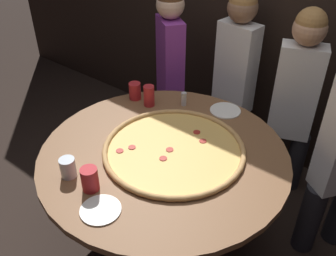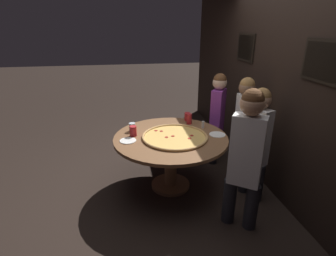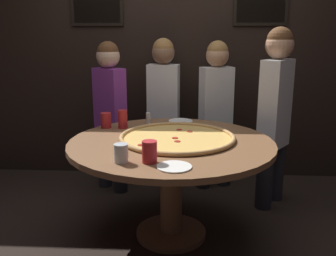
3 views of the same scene
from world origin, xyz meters
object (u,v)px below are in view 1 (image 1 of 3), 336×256
object	(u,v)px
condiment_shaker	(184,99)
diner_far_right	(295,96)
drink_cup_far_left	(68,168)
white_plate_left_side	(225,110)
giant_pizza	(174,149)
drink_cup_by_shaker	(135,91)
diner_centre_back	(170,64)
dining_table	(164,171)
drink_cup_far_right	(149,96)
white_plate_near_front	(101,210)
diner_side_right	(235,71)
drink_cup_beside_pizza	(90,179)

from	to	relation	value
condiment_shaker	diner_far_right	bearing A→B (deg)	39.02
drink_cup_far_left	white_plate_left_side	world-z (taller)	drink_cup_far_left
giant_pizza	drink_cup_by_shaker	distance (m)	0.66
condiment_shaker	diner_far_right	world-z (taller)	diner_far_right
drink_cup_by_shaker	diner_centre_back	size ratio (longest dim) A/B	0.09
dining_table	drink_cup_far_right	distance (m)	0.57
diner_far_right	diner_centre_back	xyz separation A→B (m)	(-0.99, -0.13, -0.00)
white_plate_left_side	condiment_shaker	xyz separation A→B (m)	(-0.27, -0.11, 0.05)
white_plate_near_front	drink_cup_far_right	bearing A→B (deg)	116.86
drink_cup_far_right	drink_cup_far_left	bearing A→B (deg)	-80.70
drink_cup_far_right	condiment_shaker	size ratio (longest dim) A/B	1.52
drink_cup_far_left	white_plate_near_front	size ratio (longest dim) A/B	0.55
dining_table	white_plate_near_front	bearing A→B (deg)	-85.45
condiment_shaker	diner_side_right	bearing A→B (deg)	80.56
drink_cup_far_right	white_plate_near_front	bearing A→B (deg)	-63.14
drink_cup_far_left	giant_pizza	bearing A→B (deg)	58.89
giant_pizza	condiment_shaker	bearing A→B (deg)	119.90
giant_pizza	diner_far_right	bearing A→B (deg)	70.10
drink_cup_by_shaker	diner_side_right	bearing A→B (deg)	58.80
dining_table	drink_cup_by_shaker	bearing A→B (deg)	147.14
drink_cup_by_shaker	condiment_shaker	xyz separation A→B (m)	(0.32, 0.14, -0.01)
dining_table	condiment_shaker	size ratio (longest dim) A/B	14.98
drink_cup_by_shaker	white_plate_near_front	xyz separation A→B (m)	(0.59, -0.89, -0.06)
dining_table	drink_cup_by_shaker	size ratio (longest dim) A/B	12.00
dining_table	condiment_shaker	xyz separation A→B (m)	(-0.22, 0.49, 0.19)
giant_pizza	white_plate_left_side	distance (m)	0.56
drink_cup_beside_pizza	dining_table	bearing A→B (deg)	77.41
drink_cup_far_right	diner_far_right	distance (m)	1.00
white_plate_near_front	diner_side_right	xyz separation A→B (m)	(-0.17, 1.58, 0.07)
drink_cup_by_shaker	giant_pizza	bearing A→B (deg)	-27.74
giant_pizza	diner_side_right	distance (m)	1.01
white_plate_near_front	diner_far_right	size ratio (longest dim) A/B	0.14
drink_cup_by_shaker	white_plate_near_front	size ratio (longest dim) A/B	0.60
giant_pizza	drink_cup_by_shaker	xyz separation A→B (m)	(-0.58, 0.31, 0.05)
dining_table	drink_cup_beside_pizza	size ratio (longest dim) A/B	11.05
drink_cup_beside_pizza	diner_centre_back	size ratio (longest dim) A/B	0.09
drink_cup_beside_pizza	diner_side_right	distance (m)	1.50
drink_cup_far_left	condiment_shaker	world-z (taller)	drink_cup_far_left
white_plate_left_side	drink_cup_beside_pizza	bearing A→B (deg)	-98.25
giant_pizza	drink_cup_by_shaker	world-z (taller)	drink_cup_by_shaker
condiment_shaker	diner_side_right	xyz separation A→B (m)	(0.09, 0.54, 0.03)
drink_cup_far_left	white_plate_left_side	bearing A→B (deg)	73.32
diner_far_right	diner_side_right	size ratio (longest dim) A/B	0.99
white_plate_left_side	diner_centre_back	distance (m)	0.71
diner_side_right	drink_cup_by_shaker	bearing A→B (deg)	65.80
drink_cup_beside_pizza	drink_cup_by_shaker	distance (m)	0.93
giant_pizza	white_plate_near_front	bearing A→B (deg)	-89.70
white_plate_near_front	drink_cup_beside_pizza	bearing A→B (deg)	153.36
drink_cup_by_shaker	diner_far_right	world-z (taller)	diner_far_right
drink_cup_beside_pizza	drink_cup_by_shaker	bearing A→B (deg)	118.16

